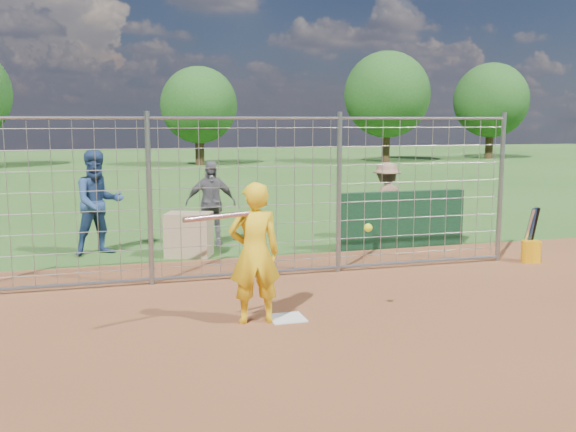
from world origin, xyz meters
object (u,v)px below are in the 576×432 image
object	(u,v)px
batter	(255,253)
bystander_b	(211,203)
bucket_with_bats	(531,248)
bystander_a	(98,203)
equipment_bin	(189,235)
bystander_c	(386,201)

from	to	relation	value
batter	bystander_b	distance (m)	5.07
batter	bucket_with_bats	bearing A→B (deg)	-157.00
bystander_a	bystander_b	world-z (taller)	bystander_a
bystander_b	bucket_with_bats	xyz separation A→B (m)	(5.14, -3.09, -0.60)
equipment_bin	bucket_with_bats	size ratio (longest dim) A/B	0.82
equipment_bin	bucket_with_bats	distance (m)	6.10
bucket_with_bats	bystander_a	bearing A→B (deg)	159.06
bystander_a	bucket_with_bats	world-z (taller)	bystander_a
batter	bystander_b	size ratio (longest dim) A/B	1.03
bystander_a	bystander_c	bearing A→B (deg)	-17.81
bystander_b	bystander_c	size ratio (longest dim) A/B	1.05
equipment_bin	bystander_c	bearing A→B (deg)	30.44
batter	bystander_a	distance (m)	5.10
bystander_c	bucket_with_bats	world-z (taller)	bystander_c
batter	bystander_c	size ratio (longest dim) A/B	1.09
bystander_b	bystander_c	distance (m)	3.66
batter	equipment_bin	xyz separation A→B (m)	(-0.28, 4.14, -0.47)
bystander_a	bystander_c	xyz separation A→B (m)	(5.78, 0.02, -0.16)
bystander_a	bucket_with_bats	xyz separation A→B (m)	(7.27, -2.78, -0.72)
bystander_a	bystander_b	distance (m)	2.15
bystander_c	equipment_bin	world-z (taller)	bystander_c
batter	bystander_a	xyz separation A→B (m)	(-1.84, 4.76, 0.10)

